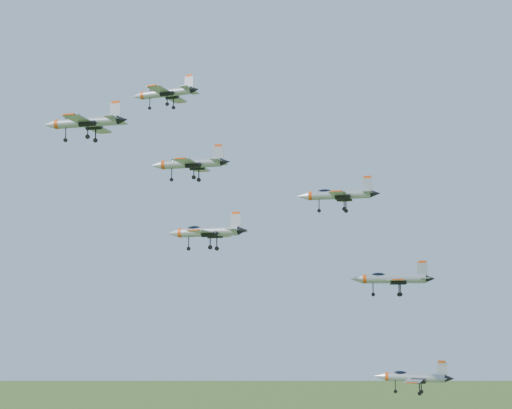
# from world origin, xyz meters

# --- Properties ---
(jet_lead) EXTENTS (14.06, 11.68, 3.76)m
(jet_lead) POSITION_xyz_m (-13.63, 15.70, 149.07)
(jet_lead) COLOR #999FA5
(jet_left_high) EXTENTS (13.83, 11.35, 3.71)m
(jet_left_high) POSITION_xyz_m (-4.17, 3.82, 132.95)
(jet_left_high) COLOR #999FA5
(jet_right_high) EXTENTS (12.54, 10.29, 3.36)m
(jet_right_high) POSITION_xyz_m (-10.77, -19.42, 134.59)
(jet_right_high) COLOR #999FA5
(jet_left_low) EXTENTS (12.96, 10.64, 3.48)m
(jet_left_low) POSITION_xyz_m (20.21, 3.64, 126.80)
(jet_left_low) COLOR #999FA5
(jet_right_low) EXTENTS (11.58, 9.63, 3.09)m
(jet_right_low) POSITION_xyz_m (5.93, -16.82, 119.49)
(jet_right_low) COLOR #999FA5
(jet_trail) EXTENTS (12.23, 10.22, 3.27)m
(jet_trail) POSITION_xyz_m (28.36, 0.61, 113.74)
(jet_trail) COLOR #999FA5
(jet_extra) EXTENTS (11.98, 9.93, 3.20)m
(jet_extra) POSITION_xyz_m (30.65, 7.10, 99.23)
(jet_extra) COLOR #999FA5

